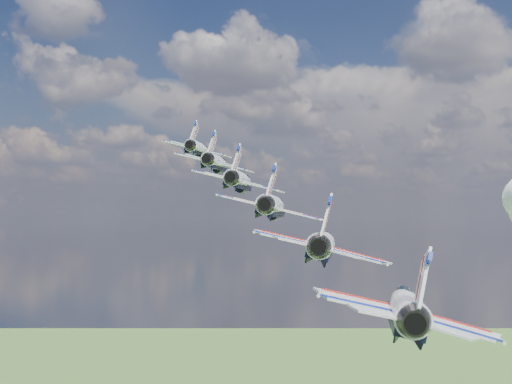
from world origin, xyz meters
The scene contains 6 objects.
jet_0 centered at (-23.11, -3.07, 164.57)m, with size 8.93×13.22×3.95m, color white, non-canonical shape.
jet_1 centered at (-14.59, -12.29, 161.76)m, with size 8.93×13.22×3.95m, color white, non-canonical shape.
jet_2 centered at (-6.08, -21.50, 158.95)m, with size 8.93×13.22×3.95m, color silver, non-canonical shape.
jet_3 centered at (2.44, -30.71, 156.14)m, with size 8.93×13.22×3.95m, color silver, non-canonical shape.
jet_4 centered at (10.96, -39.92, 153.33)m, with size 8.93×13.22×3.95m, color white, non-canonical shape.
jet_5 centered at (19.48, -49.14, 150.52)m, with size 8.93×13.22×3.95m, color white, non-canonical shape.
Camera 1 is at (30.36, -85.54, 155.08)m, focal length 50.00 mm.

